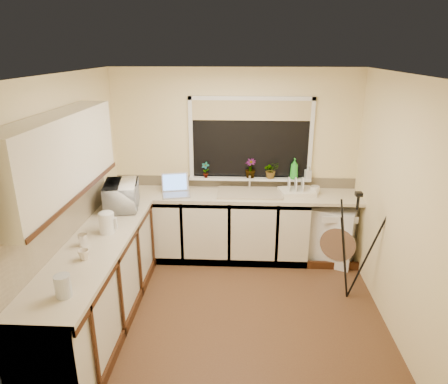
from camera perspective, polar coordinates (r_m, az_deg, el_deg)
floor at (r=4.56m, az=0.90°, el=-16.15°), size 3.20×3.20×0.00m
ceiling at (r=3.71m, az=1.11°, el=16.27°), size 3.20×3.20×0.00m
wall_back at (r=5.40m, az=1.54°, el=4.10°), size 3.20×0.00×3.20m
wall_front at (r=2.63m, az=-0.17°, el=-13.50°), size 3.20×0.00×3.20m
wall_left at (r=4.33m, az=-20.68°, el=-1.15°), size 0.00×3.00×3.00m
wall_right at (r=4.24m, az=23.16°, el=-1.91°), size 0.00×3.00×3.00m
base_cabinet_back at (r=5.41m, az=-2.07°, el=-4.86°), size 2.55×0.60×0.86m
base_cabinet_left at (r=4.31m, az=-17.21°, el=-12.62°), size 0.54×2.40×0.86m
worktop_back at (r=5.22m, az=1.42°, el=-0.43°), size 3.20×0.60×0.04m
worktop_left at (r=4.10m, az=-17.84°, el=-7.26°), size 0.60×2.40×0.04m
upper_cabinet at (r=3.71m, az=-22.11°, el=4.67°), size 0.28×1.90×0.70m
splashback_left at (r=4.11m, az=-21.96°, el=-3.93°), size 0.02×2.40×0.45m
splashback_back at (r=5.46m, az=1.52°, el=1.49°), size 3.20×0.02×0.14m
window_glass at (r=5.31m, az=3.75°, el=7.40°), size 1.50×0.02×1.00m
window_blind at (r=5.22m, az=3.84°, el=11.37°), size 1.50×0.02×0.25m
windowsill at (r=5.39m, az=3.63°, el=1.92°), size 1.60×0.14×0.03m
sink at (r=5.21m, az=3.63°, el=-0.13°), size 0.82×0.46×0.03m
faucet at (r=5.34m, az=3.64°, el=1.60°), size 0.03×0.03×0.24m
washing_machine at (r=5.52m, az=15.13°, el=-5.65°), size 0.69×0.68×0.76m
laptop at (r=5.22m, az=-6.81°, el=0.43°), size 0.41×0.40×0.25m
kettle at (r=4.25m, az=-16.16°, el=-4.23°), size 0.16×0.16×0.21m
dish_rack at (r=5.25m, az=10.21°, el=-0.01°), size 0.48×0.39×0.06m
tripod at (r=4.65m, az=17.64°, el=-7.36°), size 0.75×0.75×1.26m
glass_jug at (r=3.33m, az=-21.71°, el=-12.19°), size 0.12×0.12×0.18m
steel_jar at (r=4.07m, az=-19.23°, el=-6.39°), size 0.08×0.08×0.12m
microwave at (r=4.85m, az=-14.20°, el=-0.47°), size 0.47×0.61×0.30m
plant_a at (r=5.34m, az=-2.62°, el=3.11°), size 0.13×0.11×0.21m
plant_c at (r=5.34m, az=3.74°, el=3.34°), size 0.18×0.18×0.25m
plant_d at (r=5.34m, az=6.64°, el=3.09°), size 0.23×0.21×0.22m
soap_bottle_green at (r=5.36m, az=9.84°, el=3.27°), size 0.11×0.11×0.27m
soap_bottle_clear at (r=5.41m, az=11.74°, el=2.74°), size 0.09×0.09×0.17m
cup_back at (r=5.30m, az=12.62°, el=0.25°), size 0.18×0.18×0.11m
cup_left at (r=3.82m, az=-19.11°, el=-8.35°), size 0.12×0.12×0.09m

